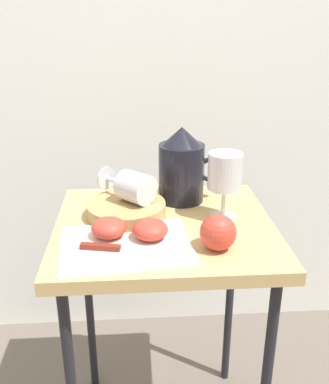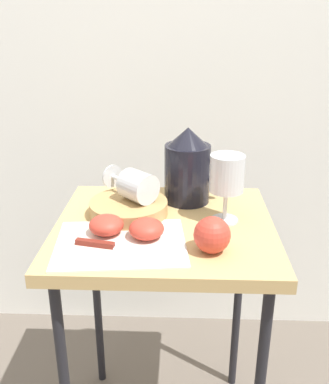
% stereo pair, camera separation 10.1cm
% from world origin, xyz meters
% --- Properties ---
extents(curtain_drape, '(2.40, 0.03, 2.22)m').
position_xyz_m(curtain_drape, '(0.00, 0.53, 1.11)').
color(curtain_drape, white).
rests_on(curtain_drape, ground_plane).
extents(table, '(0.51, 0.46, 0.68)m').
position_xyz_m(table, '(0.00, 0.00, 0.60)').
color(table, tan).
rests_on(table, ground_plane).
extents(linen_napkin, '(0.30, 0.24, 0.00)m').
position_xyz_m(linen_napkin, '(-0.09, -0.10, 0.68)').
color(linen_napkin, silver).
rests_on(linen_napkin, table).
extents(basket_tray, '(0.19, 0.19, 0.03)m').
position_xyz_m(basket_tray, '(-0.09, 0.05, 0.69)').
color(basket_tray, tan).
rests_on(basket_tray, table).
extents(pitcher, '(0.17, 0.12, 0.20)m').
position_xyz_m(pitcher, '(0.05, 0.14, 0.76)').
color(pitcher, black).
rests_on(pitcher, table).
extents(wine_glass_upright, '(0.08, 0.08, 0.16)m').
position_xyz_m(wine_glass_upright, '(0.14, 0.02, 0.79)').
color(wine_glass_upright, silver).
rests_on(wine_glass_upright, table).
extents(wine_glass_tipped_near, '(0.15, 0.15, 0.08)m').
position_xyz_m(wine_glass_tipped_near, '(-0.07, 0.05, 0.75)').
color(wine_glass_tipped_near, silver).
rests_on(wine_glass_tipped_near, basket_tray).
extents(apple_half_left, '(0.08, 0.08, 0.04)m').
position_xyz_m(apple_half_left, '(-0.13, -0.06, 0.70)').
color(apple_half_left, '#CC3D2D').
rests_on(apple_half_left, linen_napkin).
extents(apple_half_right, '(0.08, 0.08, 0.04)m').
position_xyz_m(apple_half_right, '(-0.04, -0.08, 0.70)').
color(apple_half_right, '#CC3D2D').
rests_on(apple_half_right, linen_napkin).
extents(apple_whole, '(0.08, 0.08, 0.08)m').
position_xyz_m(apple_whole, '(0.10, -0.13, 0.72)').
color(apple_whole, '#CC3D2D').
rests_on(apple_whole, table).
extents(knife, '(0.23, 0.06, 0.01)m').
position_xyz_m(knife, '(-0.10, -0.13, 0.69)').
color(knife, silver).
rests_on(knife, linen_napkin).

